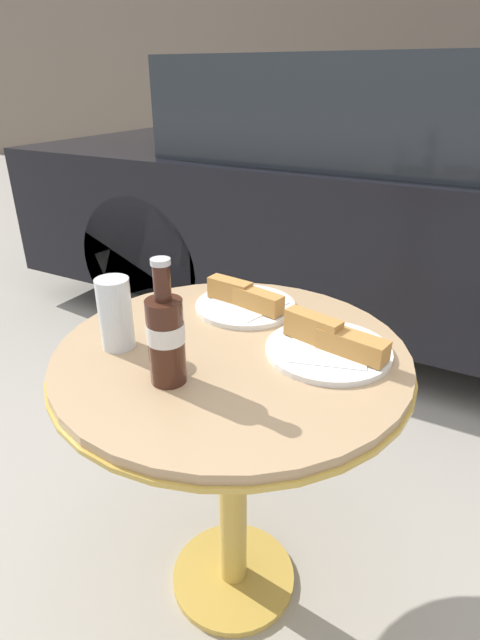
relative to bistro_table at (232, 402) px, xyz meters
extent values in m
plane|color=#A8A093|center=(0.00, 0.00, -0.58)|extent=(30.00, 30.00, 0.00)
cylinder|color=gold|center=(0.00, 0.00, -0.57)|extent=(0.32, 0.32, 0.02)
cylinder|color=gold|center=(0.00, 0.00, -0.22)|extent=(0.07, 0.07, 0.67)
cylinder|color=gold|center=(0.00, 0.00, 0.11)|extent=(0.74, 0.74, 0.01)
cylinder|color=tan|center=(0.00, 0.00, 0.12)|extent=(0.73, 0.73, 0.02)
cylinder|color=#3D1E14|center=(-0.04, -0.16, 0.21)|extent=(0.07, 0.07, 0.16)
cylinder|color=silver|center=(-0.04, -0.16, 0.23)|extent=(0.07, 0.07, 0.04)
cylinder|color=#3D1E14|center=(-0.04, -0.16, 0.33)|extent=(0.03, 0.03, 0.06)
cylinder|color=silver|center=(-0.04, -0.16, 0.36)|extent=(0.03, 0.03, 0.01)
cylinder|color=#C68923|center=(-0.21, -0.10, 0.19)|extent=(0.06, 0.06, 0.12)
cylinder|color=silver|center=(-0.21, -0.10, 0.21)|extent=(0.07, 0.07, 0.15)
cylinder|color=white|center=(-0.07, 0.19, 0.14)|extent=(0.24, 0.24, 0.01)
cube|color=white|center=(-0.07, 0.19, 0.15)|extent=(0.18, 0.18, 0.00)
cube|color=#B77F3D|center=(-0.11, 0.19, 0.17)|extent=(0.11, 0.05, 0.05)
cube|color=#B77F3D|center=(-0.03, 0.17, 0.17)|extent=(0.14, 0.06, 0.05)
cylinder|color=white|center=(0.18, 0.08, 0.14)|extent=(0.25, 0.25, 0.01)
cube|color=white|center=(0.18, 0.08, 0.15)|extent=(0.19, 0.19, 0.00)
cube|color=#B77F3D|center=(0.14, 0.09, 0.18)|extent=(0.13, 0.06, 0.06)
cube|color=#B77F3D|center=(0.23, 0.07, 0.17)|extent=(0.15, 0.07, 0.04)
cube|color=black|center=(0.22, 1.87, -0.05)|extent=(4.38, 1.66, 0.67)
cube|color=#23282D|center=(0.00, 1.87, 0.50)|extent=(2.10, 1.46, 0.42)
cylinder|color=black|center=(-1.14, 2.60, -0.23)|extent=(0.70, 0.20, 0.70)
cylinder|color=black|center=(-1.14, 1.14, -0.23)|extent=(0.70, 0.20, 0.70)
camera|label=1|loc=(0.44, -0.78, 0.64)|focal=28.00mm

